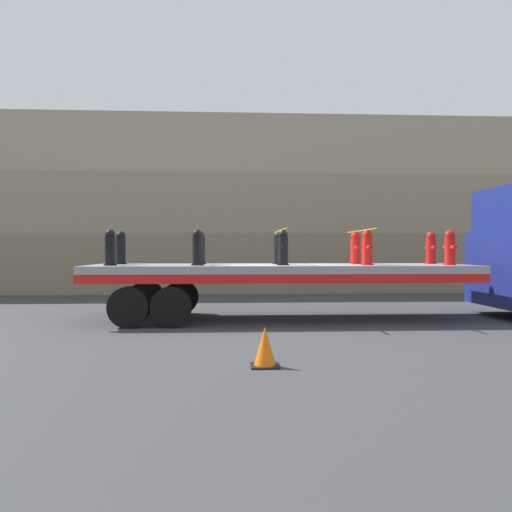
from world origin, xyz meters
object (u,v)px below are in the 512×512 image
at_px(fire_hydrant_black_near_2, 283,248).
at_px(fire_hydrant_red_far_3, 355,248).
at_px(fire_hydrant_black_near_1, 197,248).
at_px(fire_hydrant_red_near_4, 450,248).
at_px(fire_hydrant_black_far_0, 121,248).
at_px(fire_hydrant_red_far_4, 431,248).
at_px(fire_hydrant_black_far_2, 278,248).
at_px(flatbed_trailer, 259,275).
at_px(fire_hydrant_red_near_3, 367,248).
at_px(fire_hydrant_black_near_0, 110,248).
at_px(fire_hydrant_black_far_1, 200,248).
at_px(traffic_cone, 265,347).

relative_size(fire_hydrant_black_near_2, fire_hydrant_red_far_3, 1.00).
bearing_deg(fire_hydrant_black_near_1, fire_hydrant_red_near_4, 0.00).
relative_size(fire_hydrant_black_far_0, fire_hydrant_red_far_4, 1.00).
bearing_deg(fire_hydrant_black_near_1, fire_hydrant_black_far_2, 29.33).
bearing_deg(fire_hydrant_black_near_2, fire_hydrant_black_far_2, 90.00).
distance_m(flatbed_trailer, fire_hydrant_red_far_3, 2.63).
height_order(fire_hydrant_black_far_0, fire_hydrant_red_near_3, same).
bearing_deg(fire_hydrant_red_near_3, fire_hydrant_red_near_4, 0.00).
distance_m(flatbed_trailer, fire_hydrant_black_near_2, 0.99).
xyz_separation_m(fire_hydrant_black_far_0, fire_hydrant_black_far_2, (3.91, 0.00, 0.00)).
bearing_deg(flatbed_trailer, fire_hydrant_black_near_1, -158.91).
xyz_separation_m(fire_hydrant_black_near_0, fire_hydrant_black_far_0, (0.00, 1.10, 0.00)).
distance_m(fire_hydrant_black_near_1, fire_hydrant_red_far_4, 5.97).
distance_m(flatbed_trailer, fire_hydrant_black_near_0, 3.49).
bearing_deg(fire_hydrant_black_far_1, fire_hydrant_red_near_4, -10.61).
height_order(flatbed_trailer, fire_hydrant_black_near_1, fire_hydrant_black_near_1).
bearing_deg(fire_hydrant_black_far_0, fire_hydrant_black_near_2, -15.69).
xyz_separation_m(fire_hydrant_black_near_1, fire_hydrant_red_far_3, (3.91, 1.10, 0.00)).
bearing_deg(fire_hydrant_black_far_0, fire_hydrant_red_near_3, -10.61).
distance_m(flatbed_trailer, fire_hydrant_red_far_4, 4.52).
bearing_deg(fire_hydrant_black_far_1, fire_hydrant_black_near_0, -150.67).
bearing_deg(fire_hydrant_red_near_3, fire_hydrant_black_far_0, 169.39).
xyz_separation_m(fire_hydrant_black_far_0, fire_hydrant_red_far_4, (7.83, 0.00, 0.00)).
height_order(fire_hydrant_black_near_2, fire_hydrant_red_near_3, same).
relative_size(fire_hydrant_black_near_0, fire_hydrant_black_near_2, 1.00).
height_order(fire_hydrant_black_near_1, fire_hydrant_black_far_1, same).
relative_size(fire_hydrant_black_near_1, fire_hydrant_red_near_3, 1.00).
bearing_deg(fire_hydrant_red_near_4, fire_hydrant_black_near_0, 180.00).
bearing_deg(fire_hydrant_red_near_3, fire_hydrant_black_near_0, 180.00).
relative_size(fire_hydrant_black_far_2, traffic_cone, 1.43).
bearing_deg(fire_hydrant_black_far_2, flatbed_trailer, -134.02).
bearing_deg(fire_hydrant_black_far_1, flatbed_trailer, -21.09).
bearing_deg(fire_hydrant_red_near_3, fire_hydrant_black_far_2, 150.67).
bearing_deg(fire_hydrant_black_near_1, traffic_cone, -74.17).
bearing_deg(fire_hydrant_black_near_2, flatbed_trailer, 134.02).
relative_size(fire_hydrant_black_near_0, fire_hydrant_red_near_3, 1.00).
xyz_separation_m(fire_hydrant_red_near_4, fire_hydrant_red_far_4, (0.00, 1.10, 0.00)).
bearing_deg(fire_hydrant_black_far_2, fire_hydrant_black_far_1, 180.00).
bearing_deg(traffic_cone, fire_hydrant_red_far_3, 63.69).
bearing_deg(fire_hydrant_red_near_4, fire_hydrant_black_far_2, 164.31).
distance_m(fire_hydrant_black_near_0, fire_hydrant_red_near_3, 5.87).
distance_m(flatbed_trailer, traffic_cone, 4.95).
bearing_deg(traffic_cone, fire_hydrant_black_near_0, 126.33).
bearing_deg(fire_hydrant_red_far_4, fire_hydrant_red_near_3, -150.67).
distance_m(fire_hydrant_black_near_1, fire_hydrant_black_far_1, 1.10).
bearing_deg(fire_hydrant_black_far_0, fire_hydrant_black_near_0, -90.00).
bearing_deg(fire_hydrant_black_near_2, fire_hydrant_black_near_1, 180.00).
height_order(fire_hydrant_black_far_1, traffic_cone, fire_hydrant_black_far_1).
height_order(flatbed_trailer, fire_hydrant_red_near_4, fire_hydrant_red_near_4).
xyz_separation_m(flatbed_trailer, fire_hydrant_black_far_1, (-1.43, 0.55, 0.64)).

